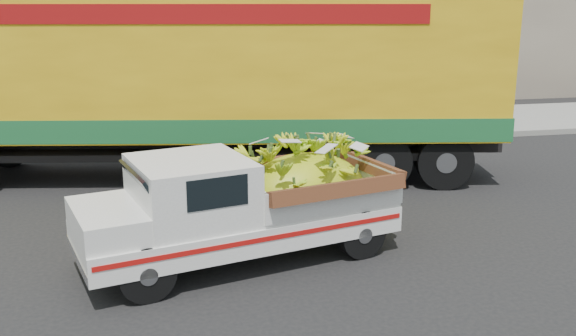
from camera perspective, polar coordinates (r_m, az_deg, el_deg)
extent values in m
plane|color=black|center=(9.44, -16.62, -8.28)|extent=(100.00, 100.00, 0.00)
cube|color=gray|center=(15.92, -14.97, 1.42)|extent=(60.00, 0.25, 0.15)
cube|color=gray|center=(17.97, -14.70, 2.90)|extent=(60.00, 4.00, 0.14)
cube|color=gray|center=(27.81, 16.44, 12.88)|extent=(14.00, 6.00, 6.00)
cylinder|color=black|center=(8.10, -12.44, -9.18)|extent=(0.74, 0.38, 0.71)
cylinder|color=black|center=(9.34, -14.57, -6.03)|extent=(0.74, 0.38, 0.71)
cylinder|color=black|center=(9.26, 6.55, -5.83)|extent=(0.74, 0.38, 0.71)
cylinder|color=black|center=(10.37, 2.41, -3.48)|extent=(0.74, 0.38, 0.71)
cube|color=silver|center=(9.07, -4.35, -5.10)|extent=(4.68, 2.65, 0.37)
cube|color=#A50F0C|center=(8.36, -2.24, -6.39)|extent=(4.19, 1.09, 0.07)
cube|color=silver|center=(8.58, -17.98, -7.69)|extent=(0.48, 1.54, 0.13)
cube|color=silver|center=(8.48, -15.81, -4.54)|extent=(1.15, 1.65, 0.34)
cube|color=silver|center=(8.66, -8.60, -1.97)|extent=(1.79, 1.85, 0.85)
cube|color=black|center=(7.95, -6.25, -2.21)|extent=(0.78, 0.21, 0.39)
cube|color=silver|center=(9.40, 1.96, -1.64)|extent=(2.49, 2.09, 0.48)
ellipsoid|color=#D2C612|center=(9.39, 1.46, -2.29)|extent=(2.21, 1.73, 1.20)
cylinder|color=black|center=(12.86, 13.74, 0.59)|extent=(1.14, 0.52, 1.10)
cylinder|color=black|center=(14.74, 11.76, 2.48)|extent=(1.14, 0.52, 1.10)
cylinder|color=black|center=(12.59, 8.46, 0.57)|extent=(1.14, 0.52, 1.10)
cylinder|color=black|center=(14.52, 7.14, 2.49)|extent=(1.14, 0.52, 1.10)
cylinder|color=black|center=(15.50, -23.58, 2.14)|extent=(1.14, 0.52, 1.10)
cube|color=black|center=(13.40, -7.17, 2.47)|extent=(11.98, 3.21, 0.36)
cube|color=gold|center=(13.15, -7.40, 9.30)|extent=(12.02, 4.64, 2.84)
cube|color=#1A5B2D|center=(13.31, -7.23, 4.28)|extent=(12.08, 4.67, 0.45)
cube|color=maroon|center=(11.85, -8.17, 13.39)|extent=(8.26, 1.58, 0.35)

